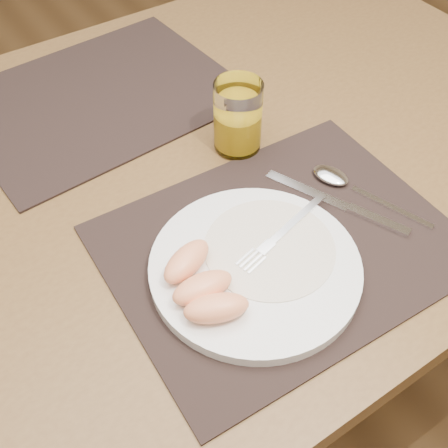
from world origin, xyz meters
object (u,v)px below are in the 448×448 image
(knife, at_px, (348,208))
(spoon, at_px, (339,180))
(table, at_px, (182,200))
(juice_glass, at_px, (238,119))
(fork, at_px, (278,237))
(placemat_far, at_px, (99,97))
(placemat_near, at_px, (281,245))
(plate, at_px, (255,267))

(knife, relative_size, spoon, 1.11)
(table, bearing_deg, juice_glass, -12.04)
(fork, relative_size, spoon, 0.92)
(placemat_far, bearing_deg, placemat_near, -82.57)
(placemat_near, relative_size, spoon, 2.39)
(plate, relative_size, fork, 1.56)
(plate, bearing_deg, spoon, 17.43)
(table, bearing_deg, plate, -96.86)
(placemat_far, xyz_separation_m, juice_glass, (0.12, -0.24, 0.05))
(spoon, xyz_separation_m, juice_glass, (-0.08, 0.15, 0.04))
(table, relative_size, knife, 6.71)
(placemat_near, relative_size, plate, 1.67)
(juice_glass, bearing_deg, placemat_far, 117.40)
(juice_glass, bearing_deg, fork, -110.46)
(placemat_near, height_order, knife, knife)
(table, distance_m, fork, 0.24)
(placemat_near, bearing_deg, plate, -163.18)
(fork, height_order, juice_glass, juice_glass)
(table, relative_size, spoon, 7.43)
(fork, distance_m, spoon, 0.16)
(table, distance_m, knife, 0.28)
(placemat_near, xyz_separation_m, placemat_far, (-0.06, 0.44, 0.00))
(knife, bearing_deg, spoon, 61.55)
(plate, height_order, juice_glass, juice_glass)
(placemat_far, height_order, knife, knife)
(table, xyz_separation_m, spoon, (0.17, -0.17, 0.09))
(placemat_near, height_order, placemat_far, same)
(table, bearing_deg, spoon, -45.74)
(placemat_near, distance_m, juice_glass, 0.22)
(placemat_far, distance_m, spoon, 0.44)
(placemat_far, bearing_deg, plate, -89.83)
(table, xyz_separation_m, knife, (0.14, -0.22, 0.09))
(table, height_order, plate, plate)
(knife, xyz_separation_m, juice_glass, (-0.05, 0.20, 0.05))
(placemat_far, bearing_deg, knife, -68.43)
(placemat_near, height_order, spoon, spoon)
(fork, bearing_deg, spoon, 16.62)
(placemat_far, xyz_separation_m, fork, (0.05, -0.44, 0.02))
(plate, bearing_deg, placemat_far, 90.17)
(table, relative_size, placemat_far, 3.11)
(table, distance_m, spoon, 0.26)
(juice_glass, bearing_deg, spoon, -63.94)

